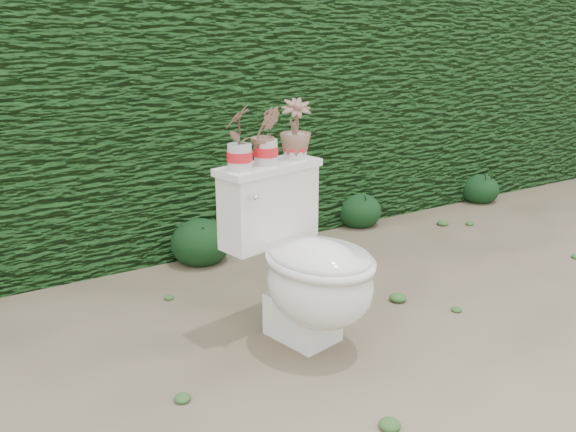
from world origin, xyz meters
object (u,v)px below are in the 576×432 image
potted_plant_center (266,137)px  toilet (306,266)px  potted_plant_left (239,139)px  potted_plant_right (295,131)px

potted_plant_center → toilet: bearing=-59.2°
toilet → potted_plant_center: bearing=94.1°
toilet → potted_plant_left: bearing=124.6°
potted_plant_left → potted_plant_center: 0.15m
potted_plant_left → potted_plant_right: (0.32, 0.07, -0.01)m
toilet → potted_plant_right: size_ratio=3.02×
potted_plant_left → potted_plant_right: size_ratio=1.04×
potted_plant_center → potted_plant_left: bearing=-153.3°
toilet → potted_plant_right: potted_plant_right is taller
potted_plant_left → potted_plant_right: potted_plant_left is taller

